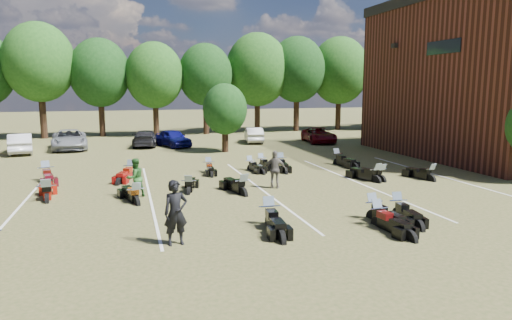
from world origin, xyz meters
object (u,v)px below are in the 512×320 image
object	(u,v)px
person_grey	(275,169)
motorcycle_7	(47,202)
person_black	(176,213)
motorcycle_14	(47,181)
motorcycle_3	(397,216)
person_green	(135,178)
car_4	(173,138)

from	to	relation	value
person_grey	motorcycle_7	world-z (taller)	person_grey
person_black	motorcycle_14	bearing A→B (deg)	107.58
person_black	motorcycle_3	xyz separation A→B (m)	(8.03, 0.82, -0.98)
person_grey	motorcycle_7	bearing A→B (deg)	22.91
motorcycle_7	motorcycle_14	xyz separation A→B (m)	(-0.73, 4.65, 0.00)
motorcycle_7	motorcycle_14	world-z (taller)	motorcycle_14
person_grey	motorcycle_7	size ratio (longest dim) A/B	0.72
motorcycle_14	motorcycle_3	bearing A→B (deg)	-51.77
person_grey	person_black	bearing A→B (deg)	74.67
person_green	motorcycle_3	distance (m)	10.72
person_black	person_grey	world-z (taller)	person_black
car_4	person_black	size ratio (longest dim) A/B	2.04
person_green	motorcycle_7	xyz separation A→B (m)	(-3.51, 0.13, -0.84)
person_grey	motorcycle_7	distance (m)	9.82
person_green	person_grey	size ratio (longest dim) A/B	0.95
person_green	motorcycle_14	distance (m)	6.45
person_black	person_grey	distance (m)	8.37
motorcycle_7	motorcycle_3	bearing A→B (deg)	148.79
person_black	motorcycle_3	bearing A→B (deg)	-1.64
person_green	motorcycle_3	xyz separation A→B (m)	(9.06, -5.66, -0.84)
person_green	motorcycle_7	bearing A→B (deg)	-33.47
car_4	motorcycle_14	size ratio (longest dim) A/B	1.61
car_4	motorcycle_3	world-z (taller)	car_4
car_4	motorcycle_14	world-z (taller)	car_4
car_4	motorcycle_3	bearing A→B (deg)	-96.02
car_4	person_grey	size ratio (longest dim) A/B	2.27
motorcycle_3	person_grey	bearing A→B (deg)	123.08
car_4	motorcycle_3	size ratio (longest dim) A/B	1.81
motorcycle_14	motorcycle_7	bearing A→B (deg)	-94.76
car_4	person_green	world-z (taller)	person_green
person_black	person_grey	bearing A→B (deg)	43.77
person_black	motorcycle_3	distance (m)	8.13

